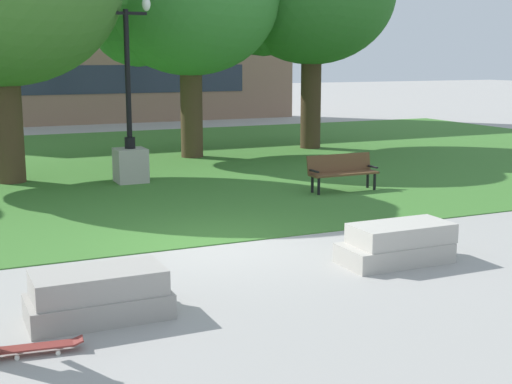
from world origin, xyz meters
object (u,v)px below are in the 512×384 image
object	(u,v)px
concrete_block_center	(99,295)
concrete_block_left	(397,244)
lamp_post_right	(130,145)
park_bench_near_left	(342,170)
skateboard	(37,347)

from	to	relation	value
concrete_block_center	concrete_block_left	size ratio (longest dim) A/B	0.97
lamp_post_right	concrete_block_left	bearing A→B (deg)	-77.28
park_bench_near_left	concrete_block_left	bearing A→B (deg)	-112.78
skateboard	concrete_block_center	bearing A→B (deg)	43.31
concrete_block_center	park_bench_near_left	bearing A→B (deg)	40.36
skateboard	park_bench_near_left	size ratio (longest dim) A/B	0.58
concrete_block_center	lamp_post_right	bearing A→B (deg)	73.14
concrete_block_center	skateboard	distance (m)	1.23
concrete_block_left	lamp_post_right	world-z (taller)	lamp_post_right
skateboard	park_bench_near_left	bearing A→B (deg)	40.68
concrete_block_left	park_bench_near_left	size ratio (longest dim) A/B	1.03
park_bench_near_left	skateboard	bearing A→B (deg)	-139.32
concrete_block_left	lamp_post_right	xyz separation A→B (m)	(-2.06, 9.14, 0.71)
concrete_block_center	skateboard	bearing A→B (deg)	-136.69
concrete_block_center	lamp_post_right	xyz separation A→B (m)	(2.93, 9.68, 0.71)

